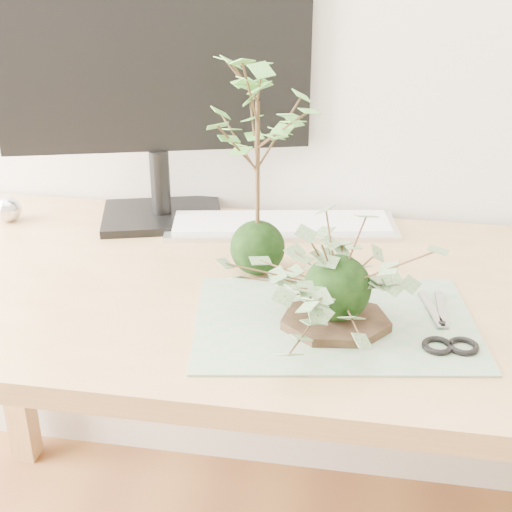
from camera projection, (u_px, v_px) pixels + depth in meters
name	position (u px, v px, depth m)	size (l,w,h in m)	color
desk	(288.00, 330.00, 1.29)	(1.60, 0.70, 0.74)	tan
cutting_mat	(335.00, 322.00, 1.14)	(0.45, 0.30, 0.00)	slate
stone_dish	(335.00, 321.00, 1.13)	(0.18, 0.18, 0.01)	black
ivy_kokedama	(339.00, 259.00, 1.08)	(0.38, 0.38, 0.21)	black
maple_kokedama	(258.00, 116.00, 1.18)	(0.28, 0.28, 0.42)	black
keyboard	(281.00, 225.00, 1.48)	(0.50, 0.22, 0.02)	silver
monitor	(155.00, 69.00, 1.40)	(0.61, 0.25, 0.55)	black
foil_ball	(8.00, 209.00, 1.51)	(0.06, 0.06, 0.06)	silver
scissors	(445.00, 337.00, 1.09)	(0.09, 0.20, 0.01)	gray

